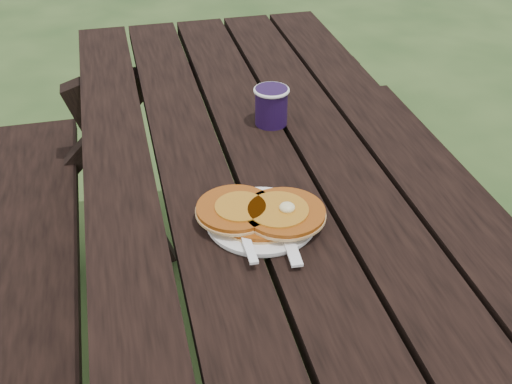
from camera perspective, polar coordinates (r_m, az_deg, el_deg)
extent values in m
cube|color=black|center=(1.33, 1.16, 1.55)|extent=(0.75, 1.80, 0.04)
cube|color=black|center=(1.51, -20.17, -10.83)|extent=(0.25, 1.80, 0.04)
cube|color=black|center=(1.71, 19.40, -4.62)|extent=(0.25, 1.80, 0.04)
cylinder|color=white|center=(1.16, 0.48, -2.57)|extent=(0.23, 0.23, 0.01)
cylinder|color=#A24C12|center=(1.15, 0.29, -2.20)|extent=(0.14, 0.14, 0.01)
cylinder|color=#A24C12|center=(1.15, -1.84, -1.52)|extent=(0.14, 0.14, 0.01)
cylinder|color=#A24C12|center=(1.14, 2.54, -1.86)|extent=(0.15, 0.15, 0.01)
cylinder|color=#9F6316|center=(1.14, 1.98, -1.53)|extent=(0.11, 0.11, 0.00)
ellipsoid|color=#F4E59E|center=(1.14, 2.78, -1.38)|extent=(0.03, 0.03, 0.02)
cube|color=white|center=(1.12, 2.68, -3.62)|extent=(0.03, 0.18, 0.00)
cylinder|color=#1E0D36|center=(1.46, 1.37, 7.63)|extent=(0.07, 0.07, 0.09)
torus|color=white|center=(1.45, 1.39, 9.04)|extent=(0.08, 0.08, 0.01)
cylinder|color=black|center=(1.45, 1.39, 8.97)|extent=(0.06, 0.06, 0.01)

